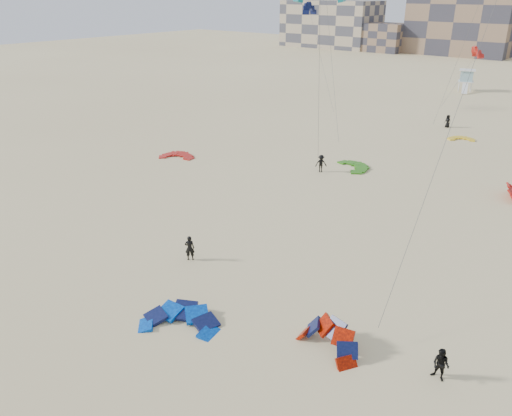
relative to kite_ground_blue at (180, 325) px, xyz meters
The scene contains 16 objects.
ground 3.12m from the kite_ground_blue, 117.12° to the left, with size 320.00×320.00×0.00m, color beige.
kite_ground_blue is the anchor object (origin of this frame).
kite_ground_orange 8.16m from the kite_ground_blue, 25.00° to the left, with size 3.55×2.74×2.32m, color red, non-canonical shape.
kite_ground_red 30.50m from the kite_ground_blue, 137.64° to the left, with size 3.49×3.69×0.57m, color red, non-canonical shape.
kite_ground_green 30.26m from the kite_ground_blue, 100.70° to the left, with size 3.79×4.02×0.44m, color #328113, non-canonical shape.
kite_ground_yellow 47.53m from the kite_ground_blue, 90.58° to the left, with size 2.83×2.98×0.39m, color yellow, non-canonical shape.
kitesurfer_main 7.33m from the kite_ground_blue, 131.30° to the left, with size 0.65×0.43×1.79m, color black.
kitesurfer_b 13.58m from the kite_ground_blue, 21.11° to the left, with size 0.83×0.64×1.70m, color black.
kitesurfer_c 27.50m from the kite_ground_blue, 105.97° to the left, with size 1.15×0.66×1.79m, color black.
kitesurfer_e 52.60m from the kite_ground_blue, 94.40° to the left, with size 0.83×0.54×1.69m, color black.
kite_fly_navy 58.50m from the kite_ground_blue, 116.88° to the left, with size 9.02×5.45×14.45m.
kite_fly_red 70.00m from the kite_ground_blue, 95.42° to the left, with size 4.65×11.32×8.49m.
lifeguard_tower_far 81.64m from the kite_ground_blue, 97.79° to the left, with size 3.38×5.60×3.81m.
condo_west_a 150.93m from the kite_ground_blue, 118.28° to the left, with size 30.00×15.00×14.00m, color tan.
condo_west_b 140.63m from the kite_ground_blue, 102.94° to the left, with size 28.00×14.00×18.00m, color #856950.
condo_fill_left 140.58m from the kite_ground_blue, 111.47° to the left, with size 12.00×10.00×8.00m, color #856950.
Camera 1 is at (18.97, -17.67, 16.94)m, focal length 35.00 mm.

